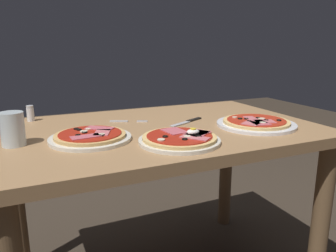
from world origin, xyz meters
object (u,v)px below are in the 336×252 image
(pizza_across_right, at_px, (256,123))
(fork, at_px, (126,121))
(salt_shaker, at_px, (30,113))
(pizza_foreground, at_px, (180,139))
(water_glass_near, at_px, (13,131))
(pizza_across_left, at_px, (90,137))
(knife, at_px, (188,121))
(dining_table, at_px, (160,154))

(pizza_across_right, bearing_deg, fork, 148.48)
(salt_shaker, bearing_deg, pizza_foreground, -50.76)
(pizza_foreground, bearing_deg, water_glass_near, 159.42)
(pizza_across_left, height_order, pizza_across_right, same)
(pizza_across_right, relative_size, knife, 1.69)
(dining_table, relative_size, salt_shaker, 18.35)
(pizza_foreground, distance_m, water_glass_near, 0.54)
(pizza_across_left, height_order, fork, pizza_across_left)
(pizza_foreground, distance_m, pizza_across_right, 0.39)
(pizza_foreground, xyz_separation_m, pizza_across_left, (-0.27, 0.15, -0.00))
(water_glass_near, height_order, salt_shaker, water_glass_near)
(pizza_across_left, distance_m, fork, 0.28)
(water_glass_near, height_order, knife, water_glass_near)
(pizza_across_left, relative_size, pizza_across_right, 0.89)
(knife, bearing_deg, fork, 155.73)
(pizza_across_left, height_order, salt_shaker, salt_shaker)
(dining_table, xyz_separation_m, salt_shaker, (-0.46, 0.31, 0.15))
(pizza_foreground, xyz_separation_m, fork, (-0.08, 0.36, -0.01))
(pizza_foreground, distance_m, fork, 0.37)
(pizza_across_left, relative_size, knife, 1.51)
(water_glass_near, bearing_deg, pizza_foreground, -20.58)
(salt_shaker, bearing_deg, water_glass_near, -100.15)
(pizza_across_right, distance_m, salt_shaker, 0.94)
(dining_table, distance_m, salt_shaker, 0.58)
(dining_table, relative_size, water_glass_near, 11.26)
(pizza_across_left, bearing_deg, knife, 13.40)
(fork, height_order, salt_shaker, salt_shaker)
(dining_table, xyz_separation_m, knife, (0.14, 0.03, 0.12))
(dining_table, relative_size, pizza_across_right, 3.94)
(pizza_across_left, relative_size, fork, 1.85)
(salt_shaker, bearing_deg, knife, -25.46)
(water_glass_near, relative_size, salt_shaker, 1.63)
(water_glass_near, relative_size, fork, 0.73)
(pizza_foreground, xyz_separation_m, knife, (0.16, 0.25, -0.01))
(water_glass_near, bearing_deg, pizza_across_left, -9.35)
(pizza_across_right, distance_m, fork, 0.53)
(pizza_across_right, relative_size, water_glass_near, 2.86)
(dining_table, height_order, pizza_across_left, pizza_across_left)
(knife, bearing_deg, pizza_across_left, -166.60)
(pizza_across_left, bearing_deg, water_glass_near, 170.65)
(knife, distance_m, salt_shaker, 0.67)
(pizza_across_right, distance_m, water_glass_near, 0.89)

